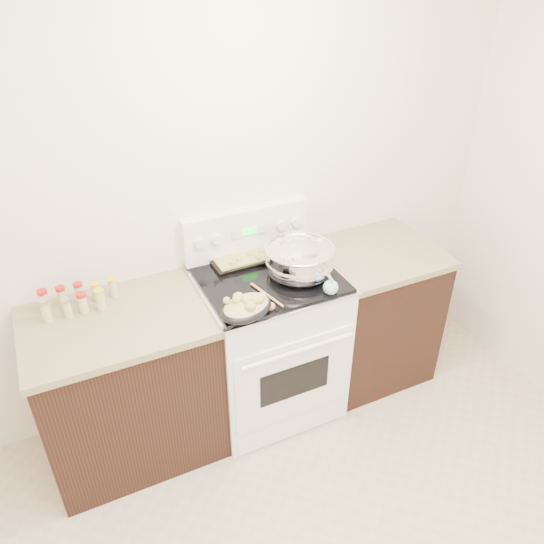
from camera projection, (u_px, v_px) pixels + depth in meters
room_shell at (383, 334)px, 1.29m from camera, size 4.10×3.60×2.75m
counter_left at (129, 385)px, 2.87m from camera, size 0.93×0.67×0.92m
counter_right at (370, 312)px, 3.44m from camera, size 0.73×0.67×0.92m
kitchen_range at (268, 340)px, 3.16m from camera, size 0.78×0.73×1.22m
mixing_bowl at (299, 261)px, 2.88m from camera, size 0.45×0.45×0.22m
roasting_pan at (246, 307)px, 2.59m from camera, size 0.34×0.29×0.12m
baking_sheet at (243, 255)px, 3.06m from camera, size 0.39×0.28×0.06m
wooden_spoon at (269, 302)px, 2.69m from camera, size 0.09×0.26×0.04m
blue_ladle at (330, 286)px, 2.77m from camera, size 0.13×0.27×0.10m
spice_jars at (75, 299)px, 2.66m from camera, size 0.39×0.16×0.13m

